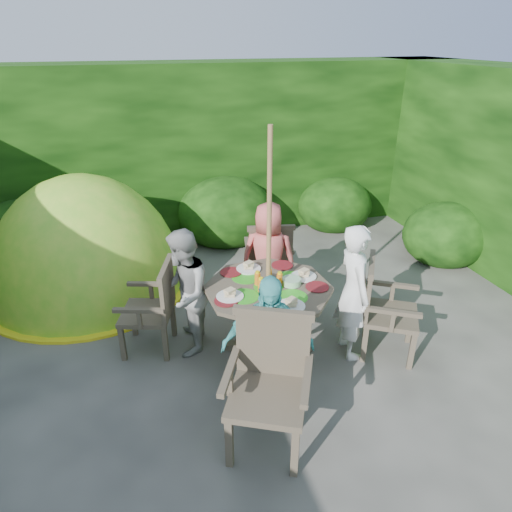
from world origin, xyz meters
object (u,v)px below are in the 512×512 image
object	(u,v)px
garden_chair_left	(154,307)
child_back	(268,258)
parasol_pole	(269,250)
dome_tent	(92,286)
garden_chair_back	(269,257)
child_left	(184,293)
child_front	(268,347)
garden_chair_front	(269,381)
patio_table	(269,297)
garden_chair_right	(383,307)
child_right	(354,292)

from	to	relation	value
garden_chair_left	child_back	distance (m)	1.37
parasol_pole	dome_tent	size ratio (longest dim) A/B	0.78
parasol_pole	garden_chair_back	xyz separation A→B (m)	(0.35, 1.04, -0.62)
garden_chair_left	child_back	world-z (taller)	child_back
garden_chair_left	garden_chair_back	xyz separation A→B (m)	(1.40, 0.70, 0.01)
child_left	child_front	world-z (taller)	child_left
garden_chair_front	child_front	bearing A→B (deg)	101.22
patio_table	dome_tent	xyz separation A→B (m)	(-1.73, 1.85, -0.60)
garden_chair_right	child_back	size ratio (longest dim) A/B	0.74
patio_table	child_right	xyz separation A→B (m)	(0.76, -0.25, 0.07)
garden_chair_front	dome_tent	distance (m)	3.25
garden_chair_front	parasol_pole	bearing A→B (deg)	99.28
child_back	garden_chair_right	bearing A→B (deg)	149.28
patio_table	garden_chair_left	world-z (taller)	garden_chair_left
garden_chair_right	garden_chair_back	distance (m)	1.54
child_back	child_front	size ratio (longest dim) A/B	1.00
child_right	child_back	xyz separation A→B (m)	(-0.51, 1.01, -0.04)
parasol_pole	child_back	xyz separation A→B (m)	(0.25, 0.76, -0.47)
garden_chair_front	child_front	distance (m)	0.30
parasol_pole	garden_chair_left	bearing A→B (deg)	161.70
child_front	garden_chair_back	bearing A→B (deg)	84.54
garden_chair_front	child_back	world-z (taller)	child_back
child_left	child_back	xyz separation A→B (m)	(1.01, 0.51, -0.00)
garden_chair_right	patio_table	bearing A→B (deg)	104.09
parasol_pole	garden_chair_back	world-z (taller)	parasol_pole
garden_chair_front	child_left	bearing A→B (deg)	135.29
child_back	dome_tent	bearing A→B (deg)	-5.88
child_right	child_front	xyz separation A→B (m)	(-1.01, -0.51, -0.04)
garden_chair_right	garden_chair_left	xyz separation A→B (m)	(-2.10, 0.67, -0.02)
garden_chair_right	child_front	distance (m)	1.38
garden_chair_back	child_back	distance (m)	0.33
child_right	child_back	world-z (taller)	child_right
child_right	child_front	distance (m)	1.13
patio_table	parasol_pole	size ratio (longest dim) A/B	0.71
dome_tent	garden_chair_back	bearing A→B (deg)	-16.06
parasol_pole	garden_chair_right	xyz separation A→B (m)	(1.05, -0.33, -0.60)
garden_chair_front	child_left	distance (m)	1.36
dome_tent	parasol_pole	bearing A→B (deg)	-41.88
child_right	dome_tent	distance (m)	3.32
child_left	garden_chair_right	bearing A→B (deg)	85.28
garden_chair_front	child_back	bearing A→B (deg)	98.98
parasol_pole	garden_chair_left	distance (m)	1.27
garden_chair_back	garden_chair_front	xyz separation A→B (m)	(-0.68, -2.08, 0.06)
garden_chair_left	child_left	xyz separation A→B (m)	(0.29, -0.10, 0.16)
child_right	dome_tent	xyz separation A→B (m)	(-2.48, 2.10, -0.67)
garden_chair_back	child_left	world-z (taller)	child_left
child_left	child_back	size ratio (longest dim) A/B	1.01
garden_chair_left	child_left	world-z (taller)	child_left
parasol_pole	child_right	distance (m)	0.91
patio_table	garden_chair_front	bearing A→B (deg)	-107.78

